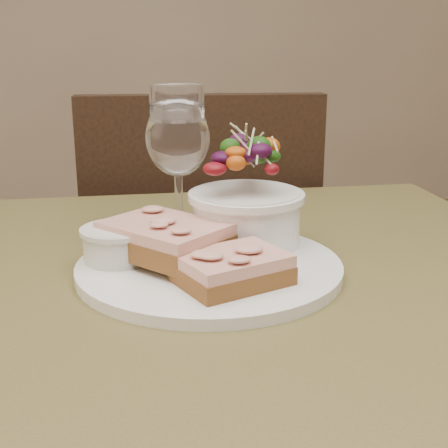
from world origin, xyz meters
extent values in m
cube|color=#4E4921|center=(0.00, 0.00, 0.73)|extent=(0.80, 0.80, 0.04)
cylinder|color=black|center=(0.34, 0.34, 0.35)|extent=(0.05, 0.05, 0.71)
cube|color=black|center=(0.06, 0.66, 0.45)|extent=(0.44, 0.44, 0.04)
cube|color=black|center=(0.04, 0.47, 0.68)|extent=(0.42, 0.07, 0.45)
cube|color=black|center=(0.06, 0.66, 0.23)|extent=(0.38, 0.38, 0.45)
cylinder|color=white|center=(0.00, 0.04, 0.76)|extent=(0.28, 0.28, 0.01)
cube|color=#452D12|center=(0.01, -0.02, 0.77)|extent=(0.12, 0.11, 0.02)
cube|color=#F8EDBC|center=(0.01, -0.02, 0.79)|extent=(0.12, 0.11, 0.01)
cube|color=#452D12|center=(-0.05, 0.05, 0.78)|extent=(0.15, 0.15, 0.02)
cube|color=#F8EDBC|center=(-0.05, 0.05, 0.80)|extent=(0.15, 0.15, 0.01)
cylinder|color=silver|center=(-0.10, 0.06, 0.78)|extent=(0.07, 0.07, 0.04)
cylinder|color=brown|center=(-0.10, 0.06, 0.80)|extent=(0.06, 0.06, 0.01)
cylinder|color=white|center=(0.05, 0.09, 0.79)|extent=(0.12, 0.12, 0.06)
ellipsoid|color=#0D3409|center=(0.05, 0.09, 0.85)|extent=(0.11, 0.11, 0.06)
ellipsoid|color=#0D3409|center=(-0.07, 0.12, 0.77)|extent=(0.04, 0.04, 0.01)
sphere|color=maroon|center=(-0.09, 0.11, 0.77)|extent=(0.02, 0.02, 0.02)
cylinder|color=white|center=(-0.02, 0.15, 0.75)|extent=(0.07, 0.07, 0.00)
cylinder|color=white|center=(-0.02, 0.15, 0.80)|extent=(0.01, 0.01, 0.09)
ellipsoid|color=white|center=(-0.02, 0.15, 0.88)|extent=(0.08, 0.08, 0.09)
camera|label=1|loc=(-0.09, -0.58, 0.99)|focal=50.00mm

